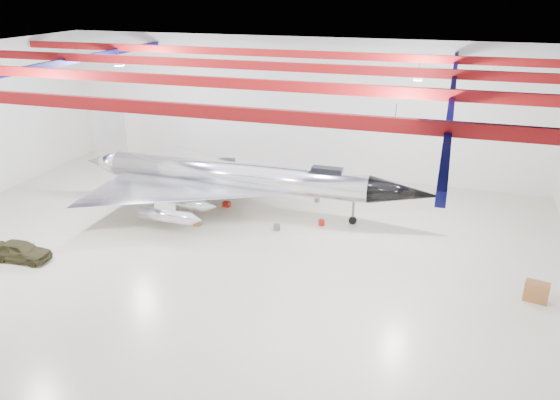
% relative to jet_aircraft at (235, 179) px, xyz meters
% --- Properties ---
extents(floor, '(40.00, 40.00, 0.00)m').
position_rel_jet_aircraft_xyz_m(floor, '(1.61, -5.68, -2.29)').
color(floor, '#C1B899').
rests_on(floor, ground).
extents(wall_back, '(40.00, 0.00, 40.00)m').
position_rel_jet_aircraft_xyz_m(wall_back, '(1.61, 9.32, 3.21)').
color(wall_back, silver).
rests_on(wall_back, floor).
extents(ceiling, '(40.00, 40.00, 0.00)m').
position_rel_jet_aircraft_xyz_m(ceiling, '(1.61, -5.68, 8.71)').
color(ceiling, '#0A0F38').
rests_on(ceiling, wall_back).
extents(ceiling_structure, '(39.50, 29.50, 1.08)m').
position_rel_jet_aircraft_xyz_m(ceiling_structure, '(1.61, -5.68, 8.03)').
color(ceiling_structure, maroon).
rests_on(ceiling_structure, ceiling).
extents(jet_aircraft, '(25.57, 14.69, 6.98)m').
position_rel_jet_aircraft_xyz_m(jet_aircraft, '(0.00, 0.00, 0.00)').
color(jet_aircraft, silver).
rests_on(jet_aircraft, floor).
extents(jeep, '(3.58, 1.61, 1.19)m').
position_rel_jet_aircraft_xyz_m(jeep, '(-8.91, -10.68, -1.69)').
color(jeep, '#34311A').
rests_on(jeep, floor).
extents(desk, '(1.24, 0.81, 1.05)m').
position_rel_jet_aircraft_xyz_m(desk, '(18.69, -6.52, -1.77)').
color(desk, brown).
rests_on(desk, floor).
extents(crate_ply, '(0.48, 0.39, 0.33)m').
position_rel_jet_aircraft_xyz_m(crate_ply, '(-1.39, -3.26, -2.12)').
color(crate_ply, olive).
rests_on(crate_ply, floor).
extents(toolbox_red, '(0.54, 0.44, 0.36)m').
position_rel_jet_aircraft_xyz_m(toolbox_red, '(-0.83, 0.35, -2.11)').
color(toolbox_red, '#A71510').
rests_on(toolbox_red, floor).
extents(engine_drum, '(0.48, 0.48, 0.38)m').
position_rel_jet_aircraft_xyz_m(engine_drum, '(3.79, -2.36, -2.10)').
color(engine_drum, '#59595B').
rests_on(engine_drum, floor).
extents(crate_small, '(0.43, 0.38, 0.25)m').
position_rel_jet_aircraft_xyz_m(crate_small, '(-5.83, 0.00, -2.17)').
color(crate_small, '#59595B').
rests_on(crate_small, floor).
extents(tool_chest, '(0.50, 0.50, 0.36)m').
position_rel_jet_aircraft_xyz_m(tool_chest, '(6.34, -0.73, -2.11)').
color(tool_chest, '#A71510').
rests_on(tool_chest, floor).
extents(spares_box, '(0.48, 0.48, 0.33)m').
position_rel_jet_aircraft_xyz_m(spares_box, '(5.09, 3.18, -2.12)').
color(spares_box, '#59595B').
rests_on(spares_box, floor).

